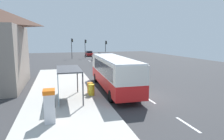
{
  "coord_description": "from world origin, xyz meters",
  "views": [
    {
      "loc": [
        -6.97,
        -15.17,
        4.95
      ],
      "look_at": [
        -1.0,
        5.82,
        1.5
      ],
      "focal_mm": 31.4,
      "sensor_mm": 36.0,
      "label": 1
    }
  ],
  "objects_px": {
    "white_van": "(106,58)",
    "traffic_light_median": "(85,46)",
    "recycling_bin_orange": "(90,88)",
    "bus": "(113,71)",
    "sedan_far": "(89,53)",
    "recycling_bin_yellow": "(91,90)",
    "sedan_near": "(98,57)",
    "bus_shelter": "(65,76)",
    "traffic_light_near_side": "(106,46)",
    "ticket_machine": "(50,106)",
    "traffic_light_far_side": "(72,45)"
  },
  "relations": [
    {
      "from": "white_van",
      "to": "traffic_light_median",
      "type": "relative_size",
      "value": 1.08
    },
    {
      "from": "recycling_bin_orange",
      "to": "traffic_light_median",
      "type": "height_order",
      "value": "traffic_light_median"
    },
    {
      "from": "bus",
      "to": "recycling_bin_yellow",
      "type": "bearing_deg",
      "value": -143.79
    },
    {
      "from": "bus",
      "to": "traffic_light_median",
      "type": "height_order",
      "value": "traffic_light_median"
    },
    {
      "from": "sedan_far",
      "to": "traffic_light_median",
      "type": "height_order",
      "value": "traffic_light_median"
    },
    {
      "from": "ticket_machine",
      "to": "recycling_bin_yellow",
      "type": "xyz_separation_m",
      "value": [
        3.27,
        4.85,
        -0.52
      ]
    },
    {
      "from": "bus",
      "to": "white_van",
      "type": "height_order",
      "value": "bus"
    },
    {
      "from": "white_van",
      "to": "traffic_light_median",
      "type": "height_order",
      "value": "traffic_light_median"
    },
    {
      "from": "white_van",
      "to": "recycling_bin_yellow",
      "type": "bearing_deg",
      "value": -107.52
    },
    {
      "from": "ticket_machine",
      "to": "recycling_bin_orange",
      "type": "xyz_separation_m",
      "value": [
        3.27,
        5.55,
        -0.52
      ]
    },
    {
      "from": "sedan_near",
      "to": "traffic_light_far_side",
      "type": "height_order",
      "value": "traffic_light_far_side"
    },
    {
      "from": "recycling_bin_orange",
      "to": "sedan_far",
      "type": "bearing_deg",
      "value": 80.85
    },
    {
      "from": "traffic_light_median",
      "to": "bus_shelter",
      "type": "distance_m",
      "value": 36.38
    },
    {
      "from": "sedan_near",
      "to": "ticket_machine",
      "type": "xyz_separation_m",
      "value": [
        -9.77,
        -33.38,
        0.38
      ]
    },
    {
      "from": "recycling_bin_orange",
      "to": "bus",
      "type": "bearing_deg",
      "value": 24.28
    },
    {
      "from": "sedan_near",
      "to": "sedan_far",
      "type": "xyz_separation_m",
      "value": [
        -0.0,
        12.5,
        0.0
      ]
    },
    {
      "from": "bus",
      "to": "recycling_bin_orange",
      "type": "relative_size",
      "value": 11.67
    },
    {
      "from": "ticket_machine",
      "to": "bus",
      "type": "bearing_deg",
      "value": 49.18
    },
    {
      "from": "traffic_light_far_side",
      "to": "bus_shelter",
      "type": "xyz_separation_m",
      "value": [
        -3.31,
        -34.91,
        -1.3
      ]
    },
    {
      "from": "bus",
      "to": "ticket_machine",
      "type": "height_order",
      "value": "bus"
    },
    {
      "from": "traffic_light_far_side",
      "to": "recycling_bin_orange",
      "type": "bearing_deg",
      "value": -91.87
    },
    {
      "from": "sedan_near",
      "to": "traffic_light_near_side",
      "type": "xyz_separation_m",
      "value": [
        3.2,
        4.94,
        2.27
      ]
    },
    {
      "from": "traffic_light_median",
      "to": "bus_shelter",
      "type": "xyz_separation_m",
      "value": [
        -6.81,
        -35.71,
        -1.15
      ]
    },
    {
      "from": "sedan_near",
      "to": "sedan_far",
      "type": "relative_size",
      "value": 1.01
    },
    {
      "from": "ticket_machine",
      "to": "traffic_light_median",
      "type": "xyz_separation_m",
      "value": [
        7.87,
        39.91,
        2.07
      ]
    },
    {
      "from": "ticket_machine",
      "to": "traffic_light_far_side",
      "type": "height_order",
      "value": "traffic_light_far_side"
    },
    {
      "from": "sedan_far",
      "to": "ticket_machine",
      "type": "height_order",
      "value": "ticket_machine"
    },
    {
      "from": "traffic_light_far_side",
      "to": "bus_shelter",
      "type": "distance_m",
      "value": 35.1
    },
    {
      "from": "traffic_light_median",
      "to": "traffic_light_near_side",
      "type": "bearing_deg",
      "value": -17.41
    },
    {
      "from": "ticket_machine",
      "to": "recycling_bin_orange",
      "type": "distance_m",
      "value": 6.46
    },
    {
      "from": "sedan_near",
      "to": "traffic_light_near_side",
      "type": "bearing_deg",
      "value": 57.02
    },
    {
      "from": "ticket_machine",
      "to": "traffic_light_far_side",
      "type": "bearing_deg",
      "value": 83.62
    },
    {
      "from": "bus_shelter",
      "to": "traffic_light_far_side",
      "type": "bearing_deg",
      "value": 84.58
    },
    {
      "from": "sedan_near",
      "to": "recycling_bin_yellow",
      "type": "bearing_deg",
      "value": -102.84
    },
    {
      "from": "white_van",
      "to": "ticket_machine",
      "type": "relative_size",
      "value": 2.7
    },
    {
      "from": "traffic_light_median",
      "to": "bus",
      "type": "bearing_deg",
      "value": -93.64
    },
    {
      "from": "recycling_bin_yellow",
      "to": "sedan_near",
      "type": "bearing_deg",
      "value": 77.16
    },
    {
      "from": "traffic_light_near_side",
      "to": "traffic_light_far_side",
      "type": "height_order",
      "value": "traffic_light_far_side"
    },
    {
      "from": "white_van",
      "to": "traffic_light_median",
      "type": "distance_m",
      "value": 15.02
    },
    {
      "from": "recycling_bin_yellow",
      "to": "traffic_light_near_side",
      "type": "relative_size",
      "value": 0.21
    },
    {
      "from": "recycling_bin_yellow",
      "to": "bus_shelter",
      "type": "height_order",
      "value": "bus_shelter"
    },
    {
      "from": "bus",
      "to": "sedan_far",
      "type": "xyz_separation_m",
      "value": [
        4.01,
        39.21,
        -1.05
      ]
    },
    {
      "from": "white_van",
      "to": "recycling_bin_orange",
      "type": "xyz_separation_m",
      "value": [
        -6.4,
        -19.58,
        -0.69
      ]
    },
    {
      "from": "recycling_bin_orange",
      "to": "traffic_light_near_side",
      "type": "xyz_separation_m",
      "value": [
        9.7,
        32.77,
        2.4
      ]
    },
    {
      "from": "traffic_light_near_side",
      "to": "sedan_near",
      "type": "bearing_deg",
      "value": -122.98
    },
    {
      "from": "white_van",
      "to": "traffic_light_near_side",
      "type": "distance_m",
      "value": 13.71
    },
    {
      "from": "recycling_bin_orange",
      "to": "traffic_light_far_side",
      "type": "height_order",
      "value": "traffic_light_far_side"
    },
    {
      "from": "white_van",
      "to": "traffic_light_far_side",
      "type": "relative_size",
      "value": 1.02
    },
    {
      "from": "sedan_far",
      "to": "ticket_machine",
      "type": "relative_size",
      "value": 2.27
    },
    {
      "from": "sedan_near",
      "to": "traffic_light_near_side",
      "type": "distance_m",
      "value": 6.3
    }
  ]
}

